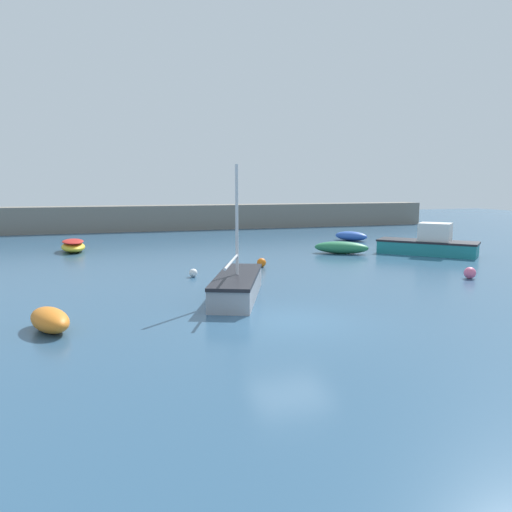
% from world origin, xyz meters
% --- Properties ---
extents(ground_plane, '(120.00, 120.00, 0.20)m').
position_xyz_m(ground_plane, '(0.00, 0.00, -0.10)').
color(ground_plane, '#2D5170').
extents(harbor_breakwater, '(55.20, 2.73, 2.31)m').
position_xyz_m(harbor_breakwater, '(0.00, 33.40, 1.16)').
color(harbor_breakwater, slate).
rests_on(harbor_breakwater, ground_plane).
extents(sailboat_short_mast, '(3.37, 5.65, 4.97)m').
position_xyz_m(sailboat_short_mast, '(-0.73, 3.63, 0.47)').
color(sailboat_short_mast, gray).
rests_on(sailboat_short_mast, ground_plane).
extents(cabin_cruiser_white, '(5.38, 5.57, 1.95)m').
position_xyz_m(cabin_cruiser_white, '(13.57, 11.43, 0.66)').
color(cabin_cruiser_white, teal).
rests_on(cabin_cruiser_white, ground_plane).
extents(dinghy_near_pier, '(1.60, 2.26, 0.67)m').
position_xyz_m(dinghy_near_pier, '(-7.07, 1.14, 0.34)').
color(dinghy_near_pier, orange).
rests_on(dinghy_near_pier, ground_plane).
extents(rowboat_blue_near, '(2.38, 2.85, 0.71)m').
position_xyz_m(rowboat_blue_near, '(12.77, 19.77, 0.35)').
color(rowboat_blue_near, '#2D56B7').
rests_on(rowboat_blue_near, ground_plane).
extents(rowboat_white_midwater, '(3.39, 2.79, 0.76)m').
position_xyz_m(rowboat_white_midwater, '(8.69, 13.46, 0.38)').
color(rowboat_white_midwater, '#287A4C').
rests_on(rowboat_white_midwater, ground_plane).
extents(rowboat_with_red_cover, '(1.65, 3.26, 0.77)m').
position_xyz_m(rowboat_with_red_cover, '(-7.18, 19.49, 0.39)').
color(rowboat_with_red_cover, yellow).
rests_on(rowboat_with_red_cover, ground_plane).
extents(mooring_buoy_pink, '(0.53, 0.53, 0.53)m').
position_xyz_m(mooring_buoy_pink, '(10.39, 4.19, 0.26)').
color(mooring_buoy_pink, '#EA668C').
rests_on(mooring_buoy_pink, ground_plane).
extents(mooring_buoy_white, '(0.38, 0.38, 0.38)m').
position_xyz_m(mooring_buoy_white, '(-1.51, 8.40, 0.19)').
color(mooring_buoy_white, white).
rests_on(mooring_buoy_white, ground_plane).
extents(mooring_buoy_orange, '(0.47, 0.47, 0.47)m').
position_xyz_m(mooring_buoy_orange, '(2.37, 10.10, 0.24)').
color(mooring_buoy_orange, orange).
rests_on(mooring_buoy_orange, ground_plane).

